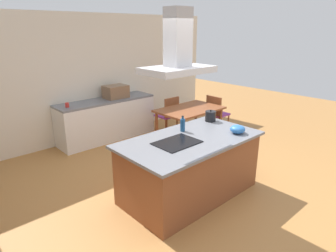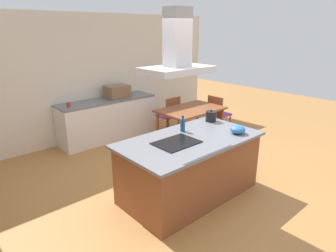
% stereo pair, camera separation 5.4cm
% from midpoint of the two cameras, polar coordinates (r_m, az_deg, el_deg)
% --- Properties ---
extents(ground, '(16.00, 16.00, 0.00)m').
position_cam_midpoint_polar(ground, '(5.60, -7.45, -6.94)').
color(ground, '#AD753D').
extents(wall_back, '(7.20, 0.10, 2.70)m').
position_cam_midpoint_polar(wall_back, '(6.66, -16.78, 8.76)').
color(wall_back, beige).
rests_on(wall_back, ground).
extents(kitchen_island, '(2.07, 1.15, 0.90)m').
position_cam_midpoint_polar(kitchen_island, '(4.37, 3.87, -7.88)').
color(kitchen_island, brown).
rests_on(kitchen_island, ground).
extents(cooktop, '(0.60, 0.44, 0.01)m').
position_cam_midpoint_polar(cooktop, '(4.01, 1.34, -3.24)').
color(cooktop, black).
rests_on(cooktop, kitchen_island).
extents(tea_kettle, '(0.23, 0.18, 0.20)m').
position_cam_midpoint_polar(tea_kettle, '(4.97, 7.95, 1.92)').
color(tea_kettle, black).
rests_on(tea_kettle, kitchen_island).
extents(olive_oil_bottle, '(0.07, 0.07, 0.24)m').
position_cam_midpoint_polar(olive_oil_bottle, '(4.43, 2.51, 0.25)').
color(olive_oil_bottle, navy).
rests_on(olive_oil_bottle, kitchen_island).
extents(mixing_bowl, '(0.23, 0.23, 0.12)m').
position_cam_midpoint_polar(mixing_bowl, '(4.47, 13.03, -0.61)').
color(mixing_bowl, '#2D6BB7').
rests_on(mixing_bowl, kitchen_island).
extents(back_counter, '(2.20, 0.62, 0.90)m').
position_cam_midpoint_polar(back_counter, '(6.70, -11.99, 1.28)').
color(back_counter, silver).
rests_on(back_counter, ground).
extents(countertop_microwave, '(0.50, 0.38, 0.28)m').
position_cam_midpoint_polar(countertop_microwave, '(6.69, -10.34, 6.58)').
color(countertop_microwave, brown).
rests_on(countertop_microwave, back_counter).
extents(coffee_mug_red, '(0.08, 0.08, 0.09)m').
position_cam_midpoint_polar(coffee_mug_red, '(6.15, -19.24, 3.87)').
color(coffee_mug_red, red).
rests_on(coffee_mug_red, back_counter).
extents(dining_table, '(1.40, 0.90, 0.75)m').
position_cam_midpoint_polar(dining_table, '(6.34, 3.97, 2.69)').
color(dining_table, brown).
rests_on(dining_table, ground).
extents(chair_at_right_end, '(0.42, 0.42, 0.89)m').
position_cam_midpoint_polar(chair_at_right_end, '(7.05, 9.10, 2.79)').
color(chair_at_right_end, purple).
rests_on(chair_at_right_end, ground).
extents(chair_facing_back_wall, '(0.42, 0.42, 0.89)m').
position_cam_midpoint_polar(chair_facing_back_wall, '(6.84, -0.09, 2.54)').
color(chair_facing_back_wall, purple).
rests_on(chair_facing_back_wall, ground).
extents(range_hood, '(0.90, 0.55, 0.78)m').
position_cam_midpoint_polar(range_hood, '(3.73, 1.48, 14.07)').
color(range_hood, '#ADADB2').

